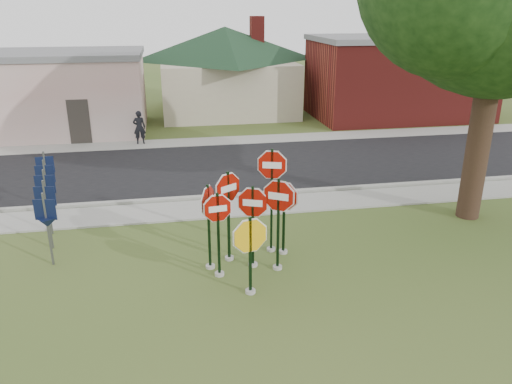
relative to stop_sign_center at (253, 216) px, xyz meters
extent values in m
plane|color=#3C541F|center=(-0.13, -1.49, -1.41)|extent=(120.00, 120.00, 0.00)
cube|color=gray|center=(-0.13, 4.01, -1.38)|extent=(60.00, 1.60, 0.06)
cube|color=black|center=(-0.13, 8.51, -1.39)|extent=(60.00, 7.00, 0.04)
cube|color=gray|center=(-0.13, 12.81, -1.38)|extent=(60.00, 1.60, 0.06)
cube|color=gray|center=(-0.13, 5.01, -1.34)|extent=(60.00, 0.20, 0.14)
cylinder|color=#9F9B95|center=(0.00, 0.00, -1.37)|extent=(0.24, 0.24, 0.08)
cube|color=black|center=(0.00, 0.00, -0.30)|extent=(0.07, 0.07, 2.20)
cylinder|color=white|center=(0.00, 0.00, 0.36)|extent=(1.01, 0.41, 1.08)
cylinder|color=#8D0D04|center=(0.00, 0.00, 0.36)|extent=(0.94, 0.39, 1.00)
cube|color=white|center=(0.00, 0.00, 0.36)|extent=(0.47, 0.19, 0.17)
cylinder|color=#9F9B95|center=(-0.29, -1.28, -1.37)|extent=(0.24, 0.24, 0.08)
cube|color=black|center=(-0.29, -1.28, -0.44)|extent=(0.07, 0.06, 1.94)
cylinder|color=white|center=(-0.29, -1.28, 0.07)|extent=(1.14, 0.27, 1.16)
cylinder|color=#E6AD10|center=(-0.29, -1.28, 0.07)|extent=(1.05, 0.25, 1.08)
cylinder|color=#9F9B95|center=(-0.91, -0.33, -1.37)|extent=(0.24, 0.24, 0.08)
cube|color=black|center=(-0.91, -0.33, -0.30)|extent=(0.07, 0.06, 2.21)
cylinder|color=white|center=(-0.91, -0.33, 0.41)|extent=(0.96, 0.15, 0.97)
cylinder|color=#8D0D04|center=(-0.91, -0.33, 0.41)|extent=(0.89, 0.14, 0.90)
cube|color=white|center=(-0.91, -0.33, 0.41)|extent=(0.44, 0.07, 0.15)
cylinder|color=#9F9B95|center=(0.59, -0.26, -1.37)|extent=(0.24, 0.24, 0.08)
cube|color=black|center=(0.59, -0.26, -0.18)|extent=(0.08, 0.07, 2.45)
cylinder|color=white|center=(0.59, -0.26, 0.60)|extent=(0.96, 0.60, 1.12)
cylinder|color=#8D0D04|center=(0.59, -0.26, 0.60)|extent=(0.89, 0.56, 1.04)
cube|color=white|center=(0.59, -0.26, 0.60)|extent=(0.44, 0.28, 0.18)
cylinder|color=#9F9B95|center=(0.64, 0.77, -1.37)|extent=(0.24, 0.24, 0.08)
cube|color=black|center=(0.64, 0.77, 0.05)|extent=(0.07, 0.07, 2.91)
cylinder|color=white|center=(0.64, 0.77, 1.07)|extent=(1.04, 0.33, 1.08)
cylinder|color=#8D0D04|center=(0.64, 0.77, 1.07)|extent=(0.96, 0.31, 1.00)
cube|color=white|center=(0.64, 0.77, 1.07)|extent=(0.48, 0.16, 0.17)
cylinder|color=#9F9B95|center=(-0.56, 0.46, -1.37)|extent=(0.24, 0.24, 0.08)
cube|color=black|center=(-0.56, 0.46, -0.17)|extent=(0.08, 0.07, 2.47)
cylinder|color=white|center=(-0.56, 0.46, 0.62)|extent=(0.92, 0.62, 1.10)
cylinder|color=#8D0D04|center=(-0.56, 0.46, 0.62)|extent=(0.86, 0.58, 1.02)
cube|color=white|center=(-0.56, 0.46, 0.62)|extent=(0.43, 0.29, 0.18)
cylinder|color=#9F9B95|center=(0.94, 0.57, -1.37)|extent=(0.24, 0.24, 0.08)
cube|color=black|center=(0.94, 0.57, -0.35)|extent=(0.08, 0.08, 2.11)
cylinder|color=white|center=(0.94, 0.57, 0.27)|extent=(0.83, 0.72, 1.09)
cylinder|color=#8D0D04|center=(0.94, 0.57, 0.27)|extent=(0.77, 0.68, 1.01)
cube|color=white|center=(0.94, 0.57, 0.27)|extent=(0.39, 0.34, 0.17)
cylinder|color=#9F9B95|center=(-1.10, 0.09, -1.37)|extent=(0.24, 0.24, 0.08)
cube|color=black|center=(-1.10, 0.09, -0.26)|extent=(0.07, 0.08, 2.28)
cylinder|color=white|center=(-1.10, 0.09, 0.45)|extent=(0.51, 0.94, 1.06)
cylinder|color=#8D0D04|center=(-1.10, 0.09, 0.45)|extent=(0.47, 0.88, 0.98)
cube|color=white|center=(-1.10, 0.09, 0.45)|extent=(0.24, 0.44, 0.17)
cube|color=#59595E|center=(-5.13, 1.01, -0.41)|extent=(0.05, 0.05, 2.00)
cube|color=black|center=(-5.13, 1.01, 0.14)|extent=(0.55, 0.13, 0.55)
cone|color=black|center=(-5.13, 1.01, -0.21)|extent=(0.65, 0.65, 0.25)
cube|color=#59595E|center=(-5.33, 2.01, -0.41)|extent=(0.05, 0.05, 2.00)
cube|color=black|center=(-5.33, 2.01, 0.14)|extent=(0.55, 0.09, 0.55)
cone|color=black|center=(-5.33, 2.01, -0.21)|extent=(0.62, 0.62, 0.25)
cube|color=#59595E|center=(-5.53, 3.01, -0.41)|extent=(0.05, 0.05, 2.00)
cube|color=black|center=(-5.53, 3.01, 0.14)|extent=(0.55, 0.05, 0.55)
cone|color=black|center=(-5.53, 3.01, -0.21)|extent=(0.58, 0.58, 0.25)
cube|color=#59595E|center=(-5.73, 4.01, -0.41)|extent=(0.05, 0.05, 2.00)
cube|color=black|center=(-5.73, 4.01, 0.14)|extent=(0.55, 0.05, 0.55)
cone|color=black|center=(-5.73, 4.01, -0.21)|extent=(0.58, 0.58, 0.25)
cube|color=#59595E|center=(-5.93, 5.01, -0.41)|extent=(0.05, 0.05, 2.00)
cube|color=black|center=(-5.93, 5.01, 0.14)|extent=(0.55, 0.09, 0.55)
cone|color=black|center=(-5.93, 5.01, -0.21)|extent=(0.62, 0.62, 0.25)
cube|color=silver|center=(-9.13, 16.51, 0.59)|extent=(12.00, 6.00, 4.00)
cube|color=slate|center=(-9.13, 16.51, 2.64)|extent=(12.20, 6.20, 0.30)
cube|color=#332D28|center=(-6.13, 13.53, -0.31)|extent=(1.00, 0.10, 2.20)
cube|color=#B4AC8F|center=(1.87, 20.51, 0.19)|extent=(8.00, 8.00, 3.20)
pyramid|color=black|center=(1.87, 20.51, 3.79)|extent=(11.60, 11.60, 2.00)
cube|color=maroon|center=(3.87, 20.51, 3.59)|extent=(0.80, 0.80, 1.60)
cube|color=maroon|center=(11.87, 17.01, 0.84)|extent=(10.00, 6.00, 4.50)
cube|color=slate|center=(11.87, 17.01, 3.19)|extent=(10.20, 6.20, 0.30)
cube|color=white|center=(9.87, 14.06, 1.19)|extent=(2.00, 0.08, 0.90)
cylinder|color=black|center=(7.37, 2.01, 1.46)|extent=(0.70, 0.70, 5.74)
cylinder|color=black|center=(21.87, 24.51, 0.59)|extent=(0.50, 0.50, 4.00)
sphere|color=black|center=(21.87, 24.51, 4.19)|extent=(5.60, 5.60, 5.60)
imported|color=black|center=(-3.30, 12.94, -0.54)|extent=(0.59, 0.40, 1.61)
camera|label=1|loc=(-1.98, -11.33, 4.93)|focal=35.00mm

